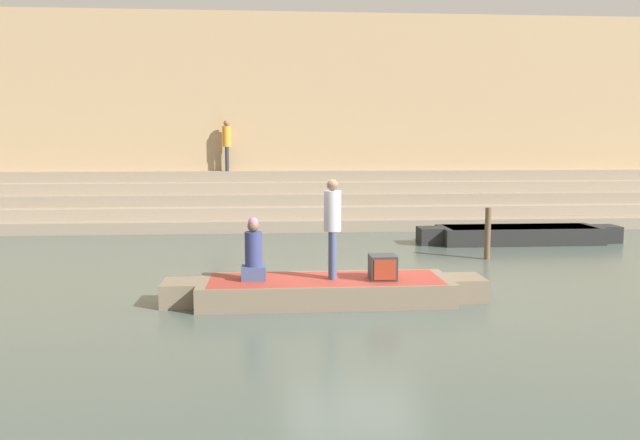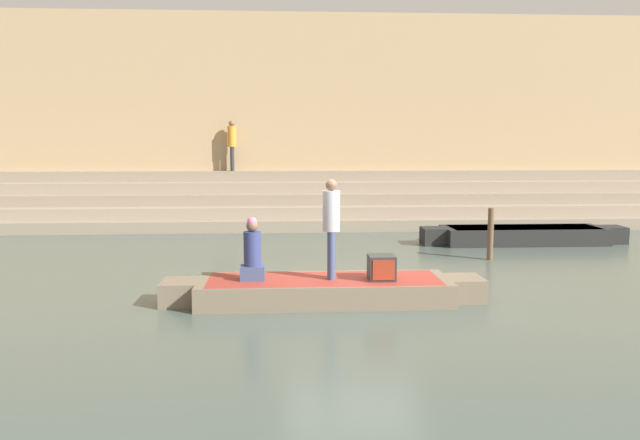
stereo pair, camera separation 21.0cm
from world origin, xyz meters
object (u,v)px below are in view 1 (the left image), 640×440
object	(u,v)px
person_rowing	(254,254)
person_on_steps	(227,142)
mooring_post	(488,234)
rowboat_main	(325,289)
tv_set	(383,267)
person_standing	(332,221)
moored_boat_shore	(519,234)

from	to	relation	value
person_rowing	person_on_steps	distance (m)	11.43
person_rowing	mooring_post	size ratio (longest dim) A/B	0.89
rowboat_main	person_on_steps	size ratio (longest dim) A/B	3.25
tv_set	person_on_steps	xyz separation A→B (m)	(-3.48, 11.33, 2.20)
mooring_post	person_standing	bearing A→B (deg)	-137.99
person_standing	person_on_steps	distance (m)	11.57
tv_set	person_standing	bearing A→B (deg)	174.40
moored_boat_shore	person_on_steps	world-z (taller)	person_on_steps
person_standing	moored_boat_shore	bearing A→B (deg)	33.49
rowboat_main	tv_set	bearing A→B (deg)	-4.03
person_standing	person_on_steps	world-z (taller)	person_on_steps
tv_set	person_on_steps	bearing A→B (deg)	110.38
rowboat_main	moored_boat_shore	size ratio (longest dim) A/B	0.99
person_standing	moored_boat_shore	distance (m)	8.47
moored_boat_shore	person_standing	bearing A→B (deg)	-134.01
person_rowing	person_on_steps	world-z (taller)	person_on_steps
person_standing	person_rowing	bearing A→B (deg)	167.81
person_standing	tv_set	world-z (taller)	person_standing
person_rowing	moored_boat_shore	size ratio (longest dim) A/B	0.19
rowboat_main	moored_boat_shore	xyz separation A→B (m)	(5.97, 6.04, 0.03)
person_rowing	rowboat_main	bearing A→B (deg)	8.69
rowboat_main	person_standing	bearing A→B (deg)	12.49
rowboat_main	moored_boat_shore	distance (m)	8.49
mooring_post	person_on_steps	xyz separation A→B (m)	(-6.72, 7.48, 2.21)
person_standing	person_rowing	xyz separation A→B (m)	(-1.38, -0.00, -0.57)
person_standing	tv_set	size ratio (longest dim) A/B	3.75
tv_set	mooring_post	distance (m)	5.03
moored_boat_shore	rowboat_main	bearing A→B (deg)	-134.52
mooring_post	person_rowing	bearing A→B (deg)	-145.98
rowboat_main	tv_set	world-z (taller)	tv_set
moored_boat_shore	person_on_steps	distance (m)	10.24
person_rowing	mooring_post	xyz separation A→B (m)	(5.51, 3.72, -0.25)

